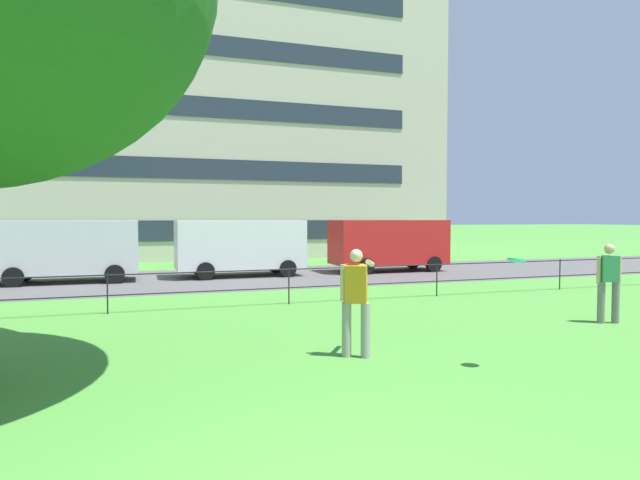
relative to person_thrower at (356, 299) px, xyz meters
name	(u,v)px	position (x,y,z in m)	size (l,w,h in m)	color
street_strip	(181,280)	(-1.86, 12.59, -0.98)	(80.00, 7.99, 0.01)	#565454
park_fence	(203,283)	(-1.86, 5.73, -0.31)	(32.13, 0.04, 1.00)	black
person_thrower	(356,299)	(0.00, 0.00, 0.00)	(0.76, 0.67, 1.82)	gray
person_catcher	(609,281)	(6.45, 0.88, -0.05)	(0.51, 0.33, 1.76)	slate
frisbee	(516,260)	(2.04, -1.49, 0.70)	(0.35, 0.35, 0.09)	#2DB2C6
panel_van_right	(66,247)	(-5.87, 13.10, 0.28)	(5.02, 2.14, 2.24)	silver
panel_van_far_right	(241,245)	(0.50, 13.11, 0.28)	(5.01, 2.13, 2.24)	white
panel_van_far_left	(389,242)	(7.02, 13.01, 0.28)	(5.01, 2.11, 2.24)	red
apartment_building_background	(111,88)	(-4.76, 26.76, 9.12)	(39.80, 11.43, 20.20)	beige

